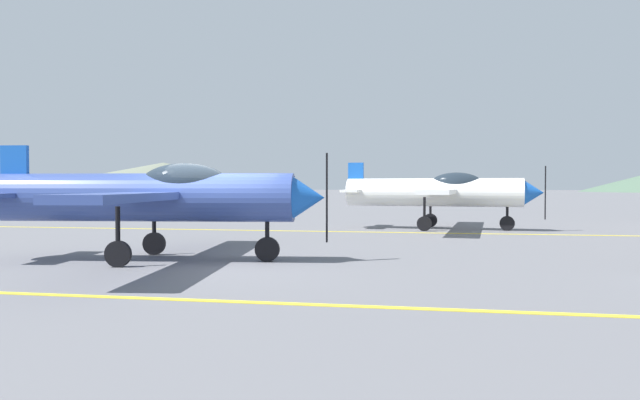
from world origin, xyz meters
name	(u,v)px	position (x,y,z in m)	size (l,w,h in m)	color
ground_plane	(208,264)	(0.00, 0.00, 0.00)	(400.00, 400.00, 0.00)	slate
apron_line_near	(113,297)	(0.00, -3.78, 0.01)	(80.00, 0.16, 0.01)	yellow
apron_line_far	(300,231)	(0.00, 8.90, 0.01)	(80.00, 0.16, 0.01)	yellow
airplane_near	(158,196)	(-1.24, 0.27, 1.43)	(7.39, 8.48, 2.53)	#33478C
airplane_mid	(440,191)	(4.99, 10.76, 1.43)	(7.38, 8.48, 2.53)	white
hill_left	(163,177)	(-71.45, 148.25, 4.13)	(83.17, 83.17, 8.25)	slate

